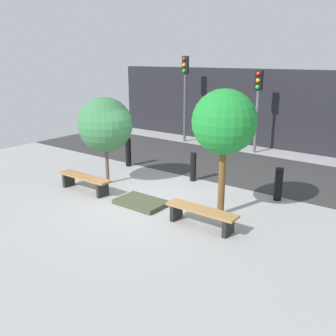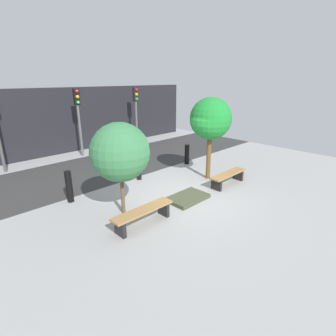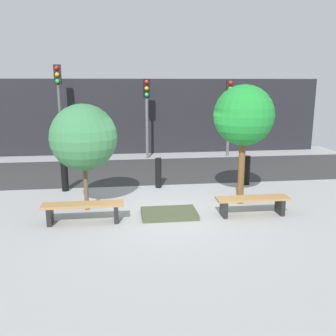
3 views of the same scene
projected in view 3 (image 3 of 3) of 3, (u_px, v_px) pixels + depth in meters
name	position (u px, v px, depth m)	size (l,w,h in m)	color
ground_plane	(168.00, 213.00, 9.41)	(18.00, 18.00, 0.00)	#999999
road_strip	(152.00, 170.00, 13.92)	(18.00, 4.13, 0.01)	#323232
building_facade	(145.00, 116.00, 17.14)	(16.20, 0.50, 3.36)	black
bench_left	(83.00, 209.00, 8.68)	(1.87, 0.40, 0.47)	black
bench_right	(252.00, 202.00, 9.19)	(1.80, 0.41, 0.46)	black
planter_bed	(169.00, 213.00, 9.19)	(1.35, 0.88, 0.12)	#414630
tree_behind_left_bench	(84.00, 138.00, 9.24)	(1.66, 1.66, 2.71)	brown
tree_behind_right_bench	(244.00, 116.00, 9.64)	(1.57, 1.57, 3.16)	brown
bollard_far_left	(65.00, 174.00, 11.21)	(0.21, 0.21, 1.05)	black
bollard_left	(158.00, 173.00, 11.57)	(0.19, 0.19, 0.93)	black
bollard_center	(247.00, 170.00, 11.93)	(0.22, 0.22, 0.93)	black
traffic_light_west	(59.00, 96.00, 15.15)	(0.28, 0.27, 3.89)	#4D4D4D
traffic_light_mid_west	(147.00, 104.00, 15.67)	(0.28, 0.27, 3.35)	#5C5C5C
traffic_light_mid_east	(229.00, 104.00, 16.12)	(0.28, 0.27, 3.32)	#595959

